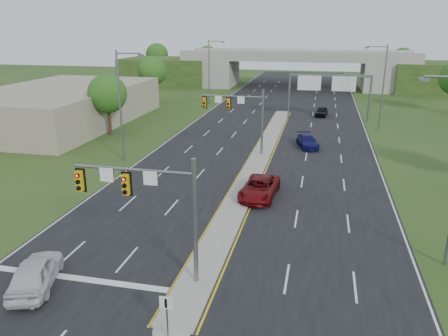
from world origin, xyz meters
TOP-DOWN VIEW (x-y plane):
  - ground at (0.00, 0.00)m, footprint 240.00×240.00m
  - road at (0.00, 35.00)m, footprint 24.00×160.00m
  - median at (0.00, 23.00)m, footprint 2.00×54.00m
  - median_nose at (0.00, -4.00)m, footprint 2.00×2.00m
  - lane_markings at (-0.60, 28.91)m, footprint 23.72×160.00m
  - signal_mast_near at (-2.26, -0.07)m, footprint 6.62×0.60m
  - signal_mast_far at (-2.26, 24.93)m, footprint 6.62×0.60m
  - keep_right_sign at (0.00, -4.53)m, footprint 0.60×0.13m
  - sign_gantry at (6.68, 44.92)m, footprint 11.58×0.44m
  - overpass at (0.00, 80.00)m, footprint 80.00×14.00m
  - lightpole_l_mid at (-13.30, 20.00)m, footprint 2.85×0.25m
  - lightpole_l_far at (-13.30, 55.00)m, footprint 2.85×0.25m
  - lightpole_r_far at (13.30, 40.00)m, footprint 2.85×0.25m
  - tree_l_near at (-20.00, 30.00)m, footprint 4.80×4.80m
  - tree_l_mid at (-24.00, 55.00)m, footprint 5.20×5.20m
  - tree_back_a at (-38.00, 94.00)m, footprint 6.00×6.00m
  - tree_back_b at (-24.00, 94.00)m, footprint 5.60×5.60m
  - tree_back_c at (24.00, 94.00)m, footprint 5.60×5.60m
  - commercial_building at (-30.00, 35.00)m, footprint 18.00×30.00m
  - car_white at (-8.17, -2.14)m, footprint 3.41×5.22m
  - car_far_a at (1.50, 13.03)m, footprint 3.00×5.79m
  - car_far_b at (4.64, 29.37)m, footprint 3.07×4.97m
  - car_far_c at (5.99, 48.28)m, footprint 2.06×4.20m

SIDE VIEW (x-z plane):
  - ground at x=0.00m, z-range 0.00..0.00m
  - road at x=0.00m, z-range 0.00..0.02m
  - lane_markings at x=-0.60m, z-range 0.02..0.03m
  - median at x=0.00m, z-range 0.02..0.18m
  - median_nose at x=0.00m, z-range 0.02..0.18m
  - car_far_b at x=4.64m, z-range 0.02..1.36m
  - car_far_c at x=5.99m, z-range 0.02..1.40m
  - car_far_a at x=1.50m, z-range 0.02..1.58m
  - car_white at x=-8.17m, z-range 0.02..1.67m
  - keep_right_sign at x=0.00m, z-range 0.42..2.62m
  - commercial_building at x=-30.00m, z-range 0.00..5.00m
  - overpass at x=0.00m, z-range -0.50..7.60m
  - signal_mast_near at x=-2.26m, z-range 1.23..8.23m
  - signal_mast_far at x=-2.26m, z-range 1.23..8.23m
  - tree_l_near at x=-20.00m, z-range 1.38..8.98m
  - sign_gantry at x=6.68m, z-range 1.90..8.58m
  - tree_l_mid at x=-24.00m, z-range 1.44..9.57m
  - tree_back_b at x=-24.00m, z-range 1.35..9.67m
  - tree_back_c at x=24.00m, z-range 1.35..9.67m
  - tree_back_a at x=-38.00m, z-range 1.41..10.26m
  - lightpole_l_mid at x=-13.30m, z-range 0.60..11.60m
  - lightpole_l_far at x=-13.30m, z-range 0.60..11.60m
  - lightpole_r_far at x=13.30m, z-range 0.60..11.60m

